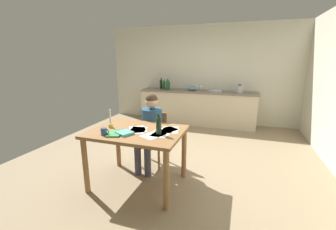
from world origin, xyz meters
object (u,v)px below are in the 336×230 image
object	(u,v)px
bottle_oil	(161,84)
wine_glass_back_left	(193,86)
book_cookery	(114,133)
bottle_wine_red	(167,85)
wine_bottle_on_table	(159,126)
bottle_vinegar	(164,85)
stovetop_kettle	(239,89)
book_magazine	(125,133)
person_seated	(150,127)
bottle_sauce	(169,86)
candlestick	(111,123)
wine_glass_near_sink	(201,86)
sink_unit	(215,91)
chair_at_table	(154,136)
dining_table	(137,139)
mixing_bowl	(192,88)
wine_glass_by_kettle	(197,86)
coffee_mug	(104,131)

from	to	relation	value
bottle_oil	wine_glass_back_left	xyz separation A→B (m)	(0.91, 0.07, -0.02)
book_cookery	bottle_wine_red	size ratio (longest dim) A/B	0.86
wine_bottle_on_table	wine_glass_back_left	size ratio (longest dim) A/B	1.72
wine_bottle_on_table	bottle_vinegar	distance (m)	3.48
book_cookery	stovetop_kettle	size ratio (longest dim) A/B	1.18
book_magazine	book_cookery	world-z (taller)	book_magazine
person_seated	bottle_sauce	distance (m)	2.72
wine_bottle_on_table	wine_glass_back_left	world-z (taller)	wine_bottle_on_table
candlestick	wine_bottle_on_table	distance (m)	0.74
bottle_sauce	wine_glass_near_sink	bearing A→B (deg)	15.01
wine_glass_near_sink	wine_glass_back_left	xyz separation A→B (m)	(-0.21, 0.00, 0.00)
bottle_vinegar	bottle_sauce	bearing A→B (deg)	-19.42
stovetop_kettle	sink_unit	bearing A→B (deg)	179.61
chair_at_table	candlestick	distance (m)	0.88
wine_bottle_on_table	bottle_sauce	world-z (taller)	bottle_sauce
bottle_oil	bottle_sauce	xyz separation A→B (m)	(0.27, -0.15, -0.02)
book_magazine	bottle_sauce	world-z (taller)	bottle_sauce
dining_table	stovetop_kettle	world-z (taller)	stovetop_kettle
candlestick	mixing_bowl	world-z (taller)	candlestick
book_magazine	book_cookery	xyz separation A→B (m)	(-0.13, -0.04, -0.01)
dining_table	wine_glass_by_kettle	xyz separation A→B (m)	(0.11, 3.41, 0.34)
stovetop_kettle	wine_glass_back_left	bearing A→B (deg)	172.88
bottle_wine_red	mixing_bowl	xyz separation A→B (m)	(0.66, 0.08, -0.07)
book_magazine	bottle_sauce	distance (m)	3.43
candlestick	person_seated	bearing A→B (deg)	57.28
bottle_vinegar	mixing_bowl	distance (m)	0.78
person_seated	book_cookery	xyz separation A→B (m)	(-0.16, -0.78, 0.12)
wine_bottle_on_table	bottle_wine_red	distance (m)	3.38
bottle_oil	wine_glass_near_sink	size ratio (longest dim) A/B	1.97
chair_at_table	wine_bottle_on_table	xyz separation A→B (m)	(0.38, -0.76, 0.43)
chair_at_table	book_cookery	xyz separation A→B (m)	(-0.16, -0.93, 0.33)
stovetop_kettle	wine_glass_by_kettle	distance (m)	1.12
bottle_vinegar	wine_bottle_on_table	bearing A→B (deg)	-71.40
candlestick	bottle_oil	bearing A→B (deg)	98.52
candlestick	book_magazine	xyz separation A→B (m)	(0.33, -0.19, -0.05)
book_cookery	wine_glass_near_sink	distance (m)	3.67
wine_bottle_on_table	mixing_bowl	distance (m)	3.32
mixing_bowl	book_cookery	bearing A→B (deg)	-93.39
bottle_vinegar	person_seated	bearing A→B (deg)	-74.77
book_cookery	stovetop_kettle	xyz separation A→B (m)	(1.41, 3.49, 0.20)
bottle_vinegar	wine_glass_near_sink	size ratio (longest dim) A/B	1.74
dining_table	bottle_sauce	world-z (taller)	bottle_sauce
wine_bottle_on_table	mixing_bowl	xyz separation A→B (m)	(-0.33, 3.30, 0.05)
coffee_mug	book_magazine	bearing A→B (deg)	24.21
dining_table	wine_glass_near_sink	size ratio (longest dim) A/B	7.92
wine_bottle_on_table	wine_glass_near_sink	xyz separation A→B (m)	(-0.12, 3.47, 0.11)
person_seated	mixing_bowl	size ratio (longest dim) A/B	4.64
book_cookery	mixing_bowl	size ratio (longest dim) A/B	1.00
book_magazine	sink_unit	size ratio (longest dim) A/B	0.48
book_cookery	wine_bottle_on_table	world-z (taller)	wine_bottle_on_table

